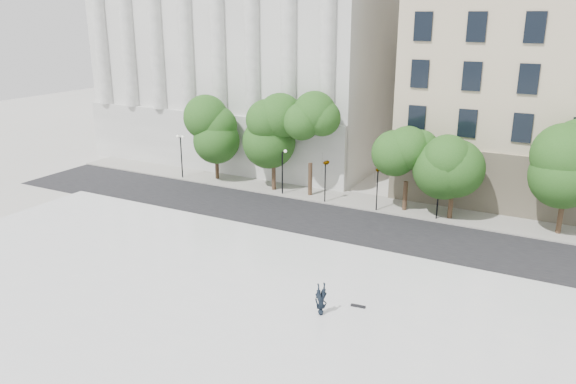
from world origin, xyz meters
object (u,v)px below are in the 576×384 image
(traffic_light_west, at_px, (326,160))
(traffic_light_east, at_px, (378,167))
(person_lying, at_px, (321,310))
(skateboard, at_px, (358,306))

(traffic_light_west, bearing_deg, traffic_light_east, 0.00)
(person_lying, bearing_deg, traffic_light_east, 60.00)
(traffic_light_east, distance_m, person_lying, 18.22)
(person_lying, height_order, skateboard, person_lying)
(person_lying, distance_m, skateboard, 2.17)
(traffic_light_west, bearing_deg, person_lying, -66.06)
(skateboard, bearing_deg, person_lying, -136.93)
(traffic_light_west, xyz_separation_m, traffic_light_east, (4.55, 0.00, -0.05))
(traffic_light_west, relative_size, skateboard, 5.50)
(traffic_light_west, height_order, traffic_light_east, traffic_light_west)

